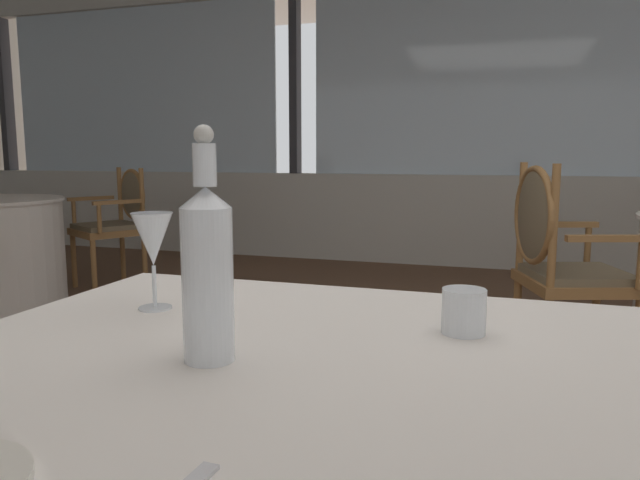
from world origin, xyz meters
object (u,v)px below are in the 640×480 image
(dining_chair_0_2, at_px, (117,217))
(wine_glass, at_px, (153,241))
(water_bottle, at_px, (207,268))
(dining_chair_1_1, at_px, (558,254))
(water_tumbler, at_px, (464,311))

(dining_chair_0_2, bearing_deg, wine_glass, 67.59)
(wine_glass, relative_size, dining_chair_0_2, 0.20)
(water_bottle, xyz_separation_m, dining_chair_0_2, (-2.52, 3.21, -0.33))
(dining_chair_1_1, bearing_deg, wine_glass, -132.23)
(wine_glass, bearing_deg, water_bottle, -43.67)
(wine_glass, bearing_deg, water_tumbler, 1.76)
(water_tumbler, height_order, dining_chair_0_2, dining_chair_0_2)
(water_tumbler, xyz_separation_m, dining_chair_1_1, (0.29, 1.94, -0.20))
(water_bottle, height_order, water_tumbler, water_bottle)
(wine_glass, xyz_separation_m, dining_chair_1_1, (0.87, 1.96, -0.29))
(water_bottle, distance_m, dining_chair_0_2, 4.09)
(water_bottle, bearing_deg, wine_glass, 136.33)
(wine_glass, xyz_separation_m, dining_chair_0_2, (-2.28, 2.98, -0.32))
(wine_glass, bearing_deg, dining_chair_1_1, 65.99)
(water_bottle, relative_size, wine_glass, 1.80)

